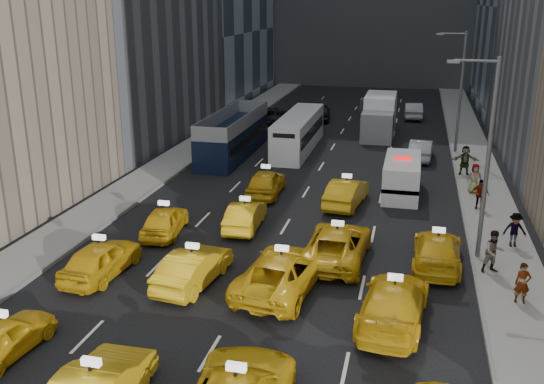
{
  "coord_description": "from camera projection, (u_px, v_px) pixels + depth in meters",
  "views": [
    {
      "loc": [
        6.06,
        -14.59,
        11.3
      ],
      "look_at": [
        -0.58,
        13.47,
        2.0
      ],
      "focal_mm": 40.0,
      "sensor_mm": 36.0,
      "label": 1
    }
  ],
  "objects": [
    {
      "name": "pedestrian_1",
      "position": [
        494.0,
        252.0,
        25.49
      ],
      "size": [
        1.02,
        0.77,
        1.86
      ],
      "primitive_type": "imported",
      "rotation": [
        0.0,
        0.0,
        0.35
      ],
      "color": "gray",
      "rests_on": "sidewalk_east"
    },
    {
      "name": "taxi_11",
      "position": [
        394.0,
        303.0,
        21.82
      ],
      "size": [
        2.7,
        5.65,
        1.59
      ],
      "primitive_type": "imported",
      "rotation": [
        0.0,
        0.0,
        3.05
      ],
      "color": "gold",
      "rests_on": "ground"
    },
    {
      "name": "taxi_14",
      "position": [
        337.0,
        244.0,
        27.01
      ],
      "size": [
        2.83,
        5.75,
        1.57
      ],
      "primitive_type": "imported",
      "rotation": [
        0.0,
        0.0,
        3.1
      ],
      "color": "gold",
      "rests_on": "ground"
    },
    {
      "name": "taxi_12",
      "position": [
        165.0,
        221.0,
        30.08
      ],
      "size": [
        2.19,
        4.34,
        1.42
      ],
      "primitive_type": "imported",
      "rotation": [
        0.0,
        0.0,
        3.27
      ],
      "color": "gold",
      "rests_on": "ground"
    },
    {
      "name": "misc_car_0",
      "position": [
        421.0,
        150.0,
        43.97
      ],
      "size": [
        1.82,
        4.56,
        1.48
      ],
      "primitive_type": "imported",
      "rotation": [
        0.0,
        0.0,
        3.08
      ],
      "color": "#B0B2B8",
      "rests_on": "ground"
    },
    {
      "name": "city_bus",
      "position": [
        298.0,
        133.0,
        46.53
      ],
      "size": [
        2.31,
        10.69,
        2.76
      ],
      "rotation": [
        0.0,
        0.0,
        0.01
      ],
      "color": "silver",
      "rests_on": "ground"
    },
    {
      "name": "box_truck",
      "position": [
        379.0,
        116.0,
        51.31
      ],
      "size": [
        2.62,
        7.4,
        3.37
      ],
      "rotation": [
        0.0,
        0.0,
        0.01
      ],
      "color": "white",
      "rests_on": "ground"
    },
    {
      "name": "taxi_17",
      "position": [
        346.0,
        193.0,
        34.21
      ],
      "size": [
        2.21,
        4.82,
        1.53
      ],
      "primitive_type": "imported",
      "rotation": [
        0.0,
        0.0,
        3.01
      ],
      "color": "gold",
      "rests_on": "ground"
    },
    {
      "name": "sidewalk_east",
      "position": [
        480.0,
        179.0,
        39.13
      ],
      "size": [
        3.0,
        90.0,
        0.15
      ],
      "primitive_type": "cube",
      "color": "gray",
      "rests_on": "ground"
    },
    {
      "name": "taxi_10",
      "position": [
        282.0,
        272.0,
        24.26
      ],
      "size": [
        3.35,
        6.06,
        1.61
      ],
      "primitive_type": "imported",
      "rotation": [
        0.0,
        0.0,
        3.02
      ],
      "color": "gold",
      "rests_on": "ground"
    },
    {
      "name": "double_decker",
      "position": [
        234.0,
        134.0,
        44.86
      ],
      "size": [
        3.39,
        11.21,
        3.21
      ],
      "rotation": [
        0.0,
        0.0,
        0.08
      ],
      "color": "black",
      "rests_on": "ground"
    },
    {
      "name": "pedestrian_0",
      "position": [
        522.0,
        283.0,
        22.94
      ],
      "size": [
        0.62,
        0.43,
        1.62
      ],
      "primitive_type": "imported",
      "rotation": [
        0.0,
        0.0,
        0.07
      ],
      "color": "gray",
      "rests_on": "sidewalk_east"
    },
    {
      "name": "misc_car_4",
      "position": [
        413.0,
        110.0,
        58.92
      ],
      "size": [
        1.87,
        4.78,
        1.55
      ],
      "primitive_type": "imported",
      "rotation": [
        0.0,
        0.0,
        3.19
      ],
      "color": "#A2A5AA",
      "rests_on": "ground"
    },
    {
      "name": "pedestrian_4",
      "position": [
        475.0,
        178.0,
        35.93
      ],
      "size": [
        0.92,
        0.59,
        1.77
      ],
      "primitive_type": "imported",
      "rotation": [
        0.0,
        0.0,
        0.14
      ],
      "color": "gray",
      "rests_on": "sidewalk_east"
    },
    {
      "name": "misc_car_3",
      "position": [
        320.0,
        112.0,
        58.06
      ],
      "size": [
        2.53,
        4.99,
        1.63
      ],
      "primitive_type": "imported",
      "rotation": [
        0.0,
        0.0,
        3.27
      ],
      "color": "black",
      "rests_on": "ground"
    },
    {
      "name": "pedestrian_3",
      "position": [
        480.0,
        194.0,
        33.2
      ],
      "size": [
        1.05,
        0.62,
        1.69
      ],
      "primitive_type": "imported",
      "rotation": [
        0.0,
        0.0,
        -0.18
      ],
      "color": "gray",
      "rests_on": "sidewalk_east"
    },
    {
      "name": "misc_car_1",
      "position": [
        273.0,
        116.0,
        56.12
      ],
      "size": [
        2.82,
        5.78,
        1.58
      ],
      "primitive_type": "imported",
      "rotation": [
        0.0,
        0.0,
        3.11
      ],
      "color": "black",
      "rests_on": "ground"
    },
    {
      "name": "curb_east",
      "position": [
        456.0,
        177.0,
        39.45
      ],
      "size": [
        0.15,
        90.0,
        0.18
      ],
      "primitive_type": "cube",
      "color": "slate",
      "rests_on": "ground"
    },
    {
      "name": "taxi_15",
      "position": [
        437.0,
        250.0,
        26.51
      ],
      "size": [
        2.2,
        5.1,
        1.46
      ],
      "primitive_type": "imported",
      "rotation": [
        0.0,
        0.0,
        3.11
      ],
      "color": "gold",
      "rests_on": "ground"
    },
    {
      "name": "taxi_16",
      "position": [
        266.0,
        183.0,
        36.02
      ],
      "size": [
        2.0,
        4.63,
        1.56
      ],
      "primitive_type": "imported",
      "rotation": [
        0.0,
        0.0,
        3.18
      ],
      "color": "gold",
      "rests_on": "ground"
    },
    {
      "name": "misc_car_2",
      "position": [
        371.0,
        104.0,
        61.98
      ],
      "size": [
        2.72,
        5.82,
        1.64
      ],
      "primitive_type": "imported",
      "rotation": [
        0.0,
        0.0,
        3.22
      ],
      "color": "slate",
      "rests_on": "ground"
    },
    {
      "name": "taxi_13",
      "position": [
        245.0,
        215.0,
        30.86
      ],
      "size": [
        1.65,
        4.23,
        1.37
      ],
      "primitive_type": "imported",
      "rotation": [
        0.0,
        0.0,
        3.19
      ],
      "color": "gold",
      "rests_on": "ground"
    },
    {
      "name": "taxi_4",
      "position": [
        3.0,
        338.0,
        19.8
      ],
      "size": [
        1.98,
        4.12,
        1.36
      ],
      "primitive_type": "imported",
      "rotation": [
        0.0,
        0.0,
        3.04
      ],
      "color": "gold",
      "rests_on": "ground"
    },
    {
      "name": "streetlight_near",
      "position": [
        486.0,
        153.0,
        25.89
      ],
      "size": [
        2.15,
        0.22,
        9.0
      ],
      "color": "#595B60",
      "rests_on": "ground"
    },
    {
      "name": "taxi_9",
      "position": [
        193.0,
        268.0,
        24.76
      ],
      "size": [
        2.14,
        4.71,
        1.5
      ],
      "primitive_type": "imported",
      "rotation": [
        0.0,
        0.0,
        3.02
      ],
      "color": "gold",
      "rests_on": "ground"
    },
    {
      "name": "streetlight_far",
      "position": [
        459.0,
        88.0,
        44.42
      ],
      "size": [
        2.15,
        0.22,
        9.0
      ],
      "color": "#595B60",
      "rests_on": "ground"
    },
    {
      "name": "pedestrian_5",
      "position": [
        465.0,
        160.0,
        39.66
      ],
      "size": [
        1.8,
        0.62,
        1.91
      ],
      "primitive_type": "imported",
      "rotation": [
        0.0,
        0.0,
        0.06
      ],
      "color": "gray",
      "rests_on": "sidewalk_east"
    },
    {
      "name": "pedestrian_2",
      "position": [
        515.0,
        230.0,
        28.17
      ],
      "size": [
        1.11,
        0.56,
        1.65
      ],
      "primitive_type": "imported",
      "rotation": [
        0.0,
        0.0,
        0.11
      ],
      "color": "gray",
      "rests_on": "sidewalk_east"
    },
    {
      "name": "curb_west",
      "position": [
        194.0,
        161.0,
        43.41
      ],
      "size": [
        0.15,
        90.0,
        0.18
      ],
      "primitive_type": "cube",
      "color": "slate",
      "rests_on": "ground"
    },
    {
      "name": "sidewalk_west",
      "position": [
        175.0,
        160.0,
        43.74
      ],
      "size": [
        3.0,
        90.0,
        0.15
      ],
      "primitive_type": "cube",
      "color": "gray",
      "rests_on": "ground"
    },
    {
      "name": "nypd_van",
      "position": [
        402.0,
        177.0,
        36.14
      ],
      "size": [
        2.43,
        5.52,
        2.32
      ],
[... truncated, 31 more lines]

